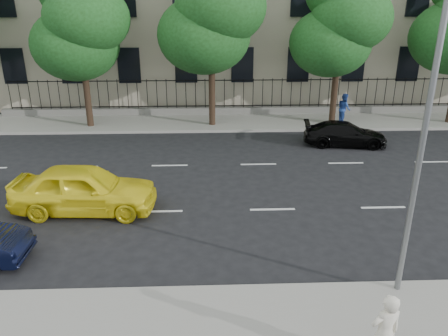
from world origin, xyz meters
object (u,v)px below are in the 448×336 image
object	(u,v)px
street_light	(420,88)
woman_near	(384,334)
black_sedan	(345,134)
yellow_taxi	(84,189)

from	to	relation	value
street_light	woman_near	distance (m)	5.32
street_light	woman_near	size ratio (longest dim) A/B	4.57
black_sedan	woman_near	distance (m)	14.85
yellow_taxi	black_sedan	distance (m)	13.21
street_light	black_sedan	bearing A→B (deg)	79.15
street_light	yellow_taxi	bearing A→B (deg)	153.98
yellow_taxi	woman_near	bearing A→B (deg)	-131.30
woman_near	yellow_taxi	bearing A→B (deg)	-55.55
street_light	black_sedan	xyz separation A→B (m)	(2.17, 11.34, -4.55)
street_light	woman_near	world-z (taller)	street_light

